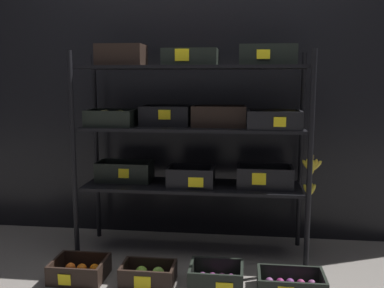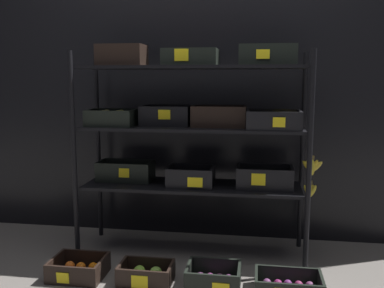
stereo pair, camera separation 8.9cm
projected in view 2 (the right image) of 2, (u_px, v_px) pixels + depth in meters
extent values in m
plane|color=#605B56|center=(192.00, 252.00, 2.95)|extent=(10.00, 10.00, 0.00)
cube|color=black|center=(201.00, 71.00, 3.17)|extent=(3.86, 0.12, 2.45)
cylinder|color=black|center=(74.00, 158.00, 2.75)|extent=(0.03, 0.03, 1.35)
cylinder|color=black|center=(309.00, 165.00, 2.53)|extent=(0.03, 0.03, 1.35)
cylinder|color=black|center=(98.00, 147.00, 3.17)|extent=(0.03, 0.03, 1.35)
cylinder|color=black|center=(302.00, 153.00, 2.95)|extent=(0.03, 0.03, 1.35)
cube|color=black|center=(192.00, 186.00, 2.88)|extent=(1.43, 0.39, 0.02)
cube|color=black|center=(192.00, 128.00, 2.82)|extent=(1.43, 0.39, 0.02)
cube|color=black|center=(192.00, 67.00, 2.76)|extent=(1.43, 0.39, 0.02)
cube|color=black|center=(126.00, 179.00, 3.00)|extent=(0.38, 0.21, 0.01)
cube|color=black|center=(121.00, 173.00, 2.90)|extent=(0.38, 0.02, 0.12)
cube|color=black|center=(130.00, 167.00, 3.09)|extent=(0.38, 0.02, 0.12)
cube|color=black|center=(101.00, 169.00, 3.02)|extent=(0.02, 0.17, 0.12)
cube|color=black|center=(151.00, 171.00, 2.97)|extent=(0.02, 0.17, 0.12)
sphere|color=#582F4B|center=(108.00, 175.00, 2.99)|extent=(0.05, 0.05, 0.05)
sphere|color=#5D2B4E|center=(116.00, 176.00, 2.98)|extent=(0.05, 0.05, 0.05)
sphere|color=#683058|center=(124.00, 176.00, 2.97)|extent=(0.05, 0.05, 0.05)
sphere|color=#58274E|center=(133.00, 176.00, 2.96)|extent=(0.05, 0.05, 0.05)
sphere|color=#591A5B|center=(141.00, 177.00, 2.95)|extent=(0.05, 0.05, 0.05)
sphere|color=#61184E|center=(111.00, 173.00, 3.05)|extent=(0.05, 0.05, 0.05)
sphere|color=#672E49|center=(119.00, 174.00, 3.04)|extent=(0.05, 0.05, 0.05)
sphere|color=#642248|center=(128.00, 174.00, 3.03)|extent=(0.05, 0.05, 0.05)
sphere|color=#592054|center=(135.00, 174.00, 3.02)|extent=(0.05, 0.05, 0.05)
sphere|color=#682F58|center=(143.00, 175.00, 3.01)|extent=(0.05, 0.05, 0.05)
cube|color=yellow|center=(124.00, 173.00, 2.89)|extent=(0.07, 0.01, 0.07)
cube|color=black|center=(190.00, 185.00, 2.85)|extent=(0.30, 0.22, 0.01)
cube|color=black|center=(188.00, 179.00, 2.74)|extent=(0.30, 0.02, 0.12)
cube|color=black|center=(193.00, 172.00, 2.94)|extent=(0.30, 0.02, 0.12)
cube|color=black|center=(169.00, 175.00, 2.86)|extent=(0.02, 0.19, 0.12)
cube|color=black|center=(212.00, 176.00, 2.81)|extent=(0.02, 0.19, 0.12)
ellipsoid|color=brown|center=(178.00, 180.00, 2.82)|extent=(0.05, 0.05, 0.07)
ellipsoid|color=brown|center=(190.00, 180.00, 2.81)|extent=(0.05, 0.05, 0.07)
ellipsoid|color=brown|center=(201.00, 180.00, 2.80)|extent=(0.05, 0.05, 0.07)
ellipsoid|color=brown|center=(181.00, 177.00, 2.88)|extent=(0.05, 0.05, 0.07)
ellipsoid|color=brown|center=(191.00, 178.00, 2.87)|extent=(0.05, 0.05, 0.07)
ellipsoid|color=brown|center=(201.00, 178.00, 2.87)|extent=(0.05, 0.05, 0.07)
cube|color=yellow|center=(195.00, 182.00, 2.72)|extent=(0.10, 0.01, 0.07)
cube|color=black|center=(264.00, 187.00, 2.79)|extent=(0.36, 0.21, 0.01)
cube|color=black|center=(265.00, 180.00, 2.69)|extent=(0.36, 0.02, 0.13)
cube|color=black|center=(264.00, 173.00, 2.88)|extent=(0.36, 0.02, 0.13)
cube|color=black|center=(238.00, 175.00, 2.81)|extent=(0.02, 0.18, 0.13)
cube|color=black|center=(292.00, 177.00, 2.76)|extent=(0.02, 0.18, 0.13)
sphere|color=#83B145|center=(252.00, 181.00, 2.77)|extent=(0.07, 0.07, 0.07)
sphere|color=#7FB446|center=(265.00, 181.00, 2.76)|extent=(0.07, 0.07, 0.07)
sphere|color=#96BE42|center=(278.00, 182.00, 2.75)|extent=(0.07, 0.07, 0.07)
sphere|color=#8DBD40|center=(252.00, 179.00, 2.82)|extent=(0.07, 0.07, 0.07)
sphere|color=#92C431|center=(265.00, 180.00, 2.81)|extent=(0.07, 0.07, 0.07)
sphere|color=#95B043|center=(278.00, 180.00, 2.80)|extent=(0.07, 0.07, 0.07)
cube|color=yellow|center=(258.00, 179.00, 2.68)|extent=(0.09, 0.01, 0.08)
cube|color=black|center=(113.00, 125.00, 2.87)|extent=(0.31, 0.25, 0.01)
cube|color=black|center=(106.00, 118.00, 2.75)|extent=(0.31, 0.02, 0.09)
cube|color=black|center=(118.00, 115.00, 2.98)|extent=(0.31, 0.02, 0.09)
cube|color=black|center=(91.00, 116.00, 2.89)|extent=(0.02, 0.22, 0.09)
cube|color=black|center=(134.00, 117.00, 2.84)|extent=(0.02, 0.22, 0.09)
ellipsoid|color=tan|center=(103.00, 117.00, 2.84)|extent=(0.07, 0.07, 0.09)
ellipsoid|color=#A9B355|center=(118.00, 117.00, 2.82)|extent=(0.07, 0.07, 0.09)
ellipsoid|color=tan|center=(107.00, 116.00, 2.91)|extent=(0.07, 0.07, 0.09)
ellipsoid|color=#A8B051|center=(121.00, 116.00, 2.89)|extent=(0.07, 0.07, 0.09)
cube|color=black|center=(167.00, 124.00, 2.91)|extent=(0.33, 0.25, 0.01)
cube|color=black|center=(163.00, 116.00, 2.78)|extent=(0.33, 0.02, 0.12)
cube|color=black|center=(170.00, 113.00, 3.01)|extent=(0.33, 0.02, 0.12)
cube|color=black|center=(144.00, 114.00, 2.92)|extent=(0.02, 0.22, 0.12)
cube|color=black|center=(190.00, 115.00, 2.87)|extent=(0.02, 0.22, 0.12)
sphere|color=#E3B556|center=(158.00, 118.00, 2.87)|extent=(0.07, 0.07, 0.07)
sphere|color=#D9B552|center=(174.00, 118.00, 2.86)|extent=(0.07, 0.07, 0.07)
sphere|color=#D6C150|center=(160.00, 117.00, 2.94)|extent=(0.07, 0.07, 0.07)
sphere|color=gold|center=(177.00, 117.00, 2.93)|extent=(0.07, 0.07, 0.07)
cube|color=yellow|center=(164.00, 115.00, 2.77)|extent=(0.08, 0.00, 0.06)
cube|color=black|center=(219.00, 126.00, 2.80)|extent=(0.35, 0.21, 0.01)
cube|color=black|center=(218.00, 117.00, 2.70)|extent=(0.35, 0.02, 0.12)
cube|color=black|center=(220.00, 114.00, 2.88)|extent=(0.35, 0.02, 0.12)
cube|color=black|center=(194.00, 115.00, 2.82)|extent=(0.02, 0.17, 0.12)
cube|color=black|center=(245.00, 116.00, 2.77)|extent=(0.02, 0.17, 0.12)
sphere|color=orange|center=(204.00, 120.00, 2.78)|extent=(0.06, 0.06, 0.06)
sphere|color=orange|center=(214.00, 121.00, 2.78)|extent=(0.06, 0.06, 0.06)
sphere|color=orange|center=(223.00, 121.00, 2.77)|extent=(0.06, 0.06, 0.06)
sphere|color=orange|center=(233.00, 121.00, 2.76)|extent=(0.06, 0.06, 0.06)
sphere|color=orange|center=(205.00, 120.00, 2.84)|extent=(0.06, 0.06, 0.06)
sphere|color=orange|center=(215.00, 120.00, 2.83)|extent=(0.06, 0.06, 0.06)
sphere|color=orange|center=(224.00, 120.00, 2.82)|extent=(0.06, 0.06, 0.06)
sphere|color=orange|center=(234.00, 120.00, 2.81)|extent=(0.06, 0.06, 0.06)
cube|color=black|center=(273.00, 128.00, 2.69)|extent=(0.33, 0.26, 0.01)
cube|color=black|center=(274.00, 120.00, 2.56)|extent=(0.33, 0.02, 0.10)
cube|color=black|center=(273.00, 117.00, 2.80)|extent=(0.33, 0.02, 0.10)
cube|color=black|center=(248.00, 118.00, 2.70)|extent=(0.02, 0.22, 0.10)
cube|color=black|center=(300.00, 119.00, 2.65)|extent=(0.02, 0.22, 0.10)
ellipsoid|color=yellow|center=(261.00, 121.00, 2.65)|extent=(0.06, 0.06, 0.08)
ellipsoid|color=yellow|center=(275.00, 121.00, 2.64)|extent=(0.06, 0.06, 0.08)
ellipsoid|color=yellow|center=(287.00, 121.00, 2.63)|extent=(0.06, 0.06, 0.08)
ellipsoid|color=yellow|center=(261.00, 120.00, 2.73)|extent=(0.06, 0.06, 0.08)
ellipsoid|color=yellow|center=(274.00, 120.00, 2.72)|extent=(0.06, 0.06, 0.08)
ellipsoid|color=yellow|center=(287.00, 120.00, 2.71)|extent=(0.06, 0.06, 0.08)
cube|color=yellow|center=(279.00, 122.00, 2.55)|extent=(0.07, 0.01, 0.06)
cube|color=black|center=(122.00, 65.00, 2.82)|extent=(0.30, 0.22, 0.01)
cube|color=black|center=(117.00, 54.00, 2.72)|extent=(0.30, 0.02, 0.13)
cube|color=black|center=(127.00, 55.00, 2.91)|extent=(0.30, 0.02, 0.13)
cube|color=black|center=(101.00, 55.00, 2.84)|extent=(0.02, 0.18, 0.13)
cube|color=black|center=(143.00, 54.00, 2.79)|extent=(0.02, 0.18, 0.13)
sphere|color=orange|center=(113.00, 58.00, 2.80)|extent=(0.07, 0.07, 0.07)
sphere|color=orange|center=(127.00, 58.00, 2.79)|extent=(0.07, 0.07, 0.07)
sphere|color=orange|center=(116.00, 59.00, 2.85)|extent=(0.07, 0.07, 0.07)
sphere|color=orange|center=(131.00, 59.00, 2.83)|extent=(0.07, 0.07, 0.07)
cube|color=black|center=(191.00, 65.00, 2.77)|extent=(0.35, 0.26, 0.01)
cube|color=black|center=(188.00, 55.00, 2.65)|extent=(0.35, 0.02, 0.09)
cube|color=black|center=(194.00, 57.00, 2.89)|extent=(0.35, 0.02, 0.09)
cube|color=black|center=(166.00, 57.00, 2.79)|extent=(0.02, 0.23, 0.09)
cube|color=black|center=(217.00, 56.00, 2.74)|extent=(0.02, 0.23, 0.09)
sphere|color=red|center=(177.00, 58.00, 2.75)|extent=(0.07, 0.07, 0.07)
sphere|color=red|center=(190.00, 58.00, 2.73)|extent=(0.07, 0.07, 0.07)
sphere|color=red|center=(202.00, 58.00, 2.72)|extent=(0.07, 0.07, 0.07)
sphere|color=red|center=(180.00, 59.00, 2.82)|extent=(0.07, 0.07, 0.07)
sphere|color=red|center=(192.00, 58.00, 2.80)|extent=(0.07, 0.07, 0.07)
sphere|color=red|center=(205.00, 58.00, 2.79)|extent=(0.07, 0.07, 0.07)
cube|color=yellow|center=(181.00, 55.00, 2.64)|extent=(0.09, 0.00, 0.07)
cube|color=black|center=(267.00, 65.00, 2.72)|extent=(0.35, 0.23, 0.01)
cube|color=black|center=(268.00, 53.00, 2.60)|extent=(0.35, 0.02, 0.12)
cube|color=black|center=(267.00, 55.00, 2.81)|extent=(0.35, 0.02, 0.12)
cube|color=black|center=(241.00, 54.00, 2.73)|extent=(0.02, 0.20, 0.12)
cube|color=black|center=(295.00, 54.00, 2.68)|extent=(0.02, 0.20, 0.12)
sphere|color=#6B1857|center=(250.00, 60.00, 2.69)|extent=(0.05, 0.05, 0.05)
sphere|color=#5E224E|center=(258.00, 60.00, 2.69)|extent=(0.05, 0.05, 0.05)
sphere|color=#581D5A|center=(267.00, 59.00, 2.67)|extent=(0.05, 0.05, 0.05)
sphere|color=#662C4F|center=(277.00, 59.00, 2.67)|extent=(0.05, 0.05, 0.05)
sphere|color=#692849|center=(286.00, 59.00, 2.66)|extent=(0.05, 0.05, 0.05)
sphere|color=#662246|center=(250.00, 60.00, 2.76)|extent=(0.05, 0.05, 0.05)
sphere|color=#5D1B51|center=(259.00, 60.00, 2.76)|extent=(0.05, 0.05, 0.05)
sphere|color=#682A48|center=(268.00, 60.00, 2.75)|extent=(0.05, 0.05, 0.05)
sphere|color=#5B1E56|center=(276.00, 60.00, 2.74)|extent=(0.05, 0.05, 0.05)
sphere|color=#572C4D|center=(285.00, 60.00, 2.73)|extent=(0.05, 0.05, 0.05)
cube|color=yellow|center=(263.00, 54.00, 2.60)|extent=(0.08, 0.01, 0.06)
cylinder|color=brown|center=(311.00, 182.00, 2.77)|extent=(0.02, 0.02, 0.02)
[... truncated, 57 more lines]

